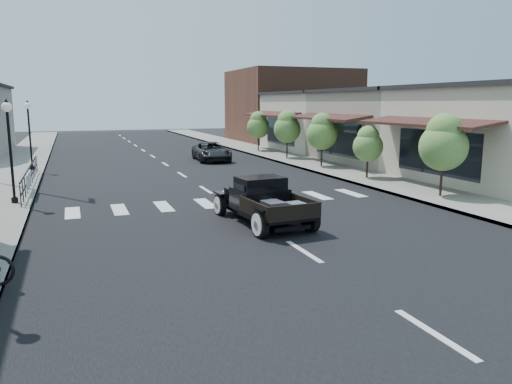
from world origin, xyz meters
name	(u,v)px	position (x,y,z in m)	size (l,w,h in m)	color
ground	(262,226)	(0.00, 0.00, 0.00)	(120.00, 120.00, 0.00)	black
road	(171,168)	(0.00, 15.00, 0.01)	(14.00, 80.00, 0.02)	black
road_markings	(190,180)	(0.00, 10.00, 0.00)	(12.00, 60.00, 0.06)	silver
sidewalk_left	(13,174)	(-8.50, 15.00, 0.07)	(3.00, 80.00, 0.15)	gray
sidewalk_right	(301,161)	(8.50, 15.00, 0.07)	(3.00, 80.00, 0.15)	gray
storefront_mid	(405,127)	(15.00, 13.00, 2.25)	(10.00, 9.00, 4.50)	gray
storefront_far	(337,122)	(15.00, 22.00, 2.25)	(10.00, 9.00, 4.50)	beige
far_building_right	(292,106)	(15.50, 32.00, 3.50)	(11.00, 10.00, 7.00)	brown
railing	(30,175)	(-7.30, 10.00, 0.65)	(0.08, 10.00, 1.00)	black
banner	(29,186)	(-7.22, 8.00, 0.45)	(0.04, 2.20, 0.60)	silver
lamp_post_b	(11,152)	(-7.60, 6.00, 2.06)	(0.36, 0.36, 3.83)	black
lamp_post_c	(30,135)	(-7.60, 16.00, 2.06)	(0.36, 0.36, 3.83)	black
small_tree_a	(443,157)	(8.30, 1.63, 1.73)	(1.90, 1.90, 3.16)	#58833C
small_tree_b	(368,153)	(8.30, 6.97, 1.39)	(1.49, 1.49, 2.48)	#58833C
small_tree_c	(322,141)	(8.30, 11.83, 1.65)	(1.80, 1.80, 3.00)	#58833C
small_tree_d	(287,135)	(8.30, 16.84, 1.68)	(1.84, 1.84, 3.06)	#58833C
small_tree_e	(258,132)	(8.30, 22.40, 1.61)	(1.76, 1.76, 2.93)	#58833C
hotrod_pickup	(263,200)	(0.12, 0.25, 0.77)	(2.06, 4.42, 1.53)	black
second_car	(211,152)	(3.25, 17.83, 0.62)	(2.05, 4.45, 1.24)	black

